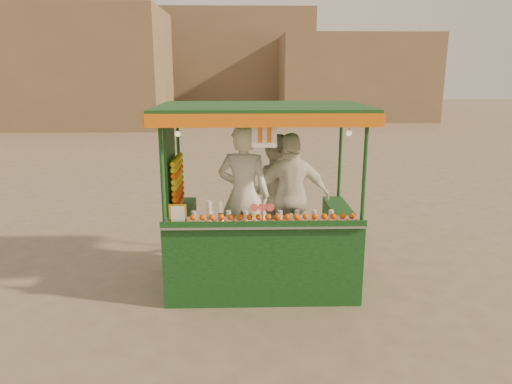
{
  "coord_description": "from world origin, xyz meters",
  "views": [
    {
      "loc": [
        0.15,
        -5.97,
        2.85
      ],
      "look_at": [
        0.32,
        0.11,
        1.3
      ],
      "focal_mm": 33.13,
      "sensor_mm": 36.0,
      "label": 1
    }
  ],
  "objects_px": {
    "juice_cart": "(256,231)",
    "vendor_left": "(244,195)",
    "vendor_right": "(292,198)",
    "vendor_middle": "(274,193)"
  },
  "relations": [
    {
      "from": "vendor_middle",
      "to": "vendor_right",
      "type": "relative_size",
      "value": 0.97
    },
    {
      "from": "vendor_middle",
      "to": "vendor_right",
      "type": "bearing_deg",
      "value": 132.82
    },
    {
      "from": "juice_cart",
      "to": "vendor_left",
      "type": "relative_size",
      "value": 1.41
    },
    {
      "from": "juice_cart",
      "to": "vendor_middle",
      "type": "height_order",
      "value": "juice_cart"
    },
    {
      "from": "vendor_left",
      "to": "vendor_right",
      "type": "relative_size",
      "value": 1.07
    },
    {
      "from": "vendor_left",
      "to": "vendor_right",
      "type": "bearing_deg",
      "value": -160.31
    },
    {
      "from": "juice_cart",
      "to": "vendor_right",
      "type": "height_order",
      "value": "juice_cart"
    },
    {
      "from": "vendor_middle",
      "to": "vendor_right",
      "type": "xyz_separation_m",
      "value": [
        0.23,
        -0.34,
        0.03
      ]
    },
    {
      "from": "vendor_left",
      "to": "vendor_middle",
      "type": "height_order",
      "value": "vendor_left"
    },
    {
      "from": "vendor_right",
      "to": "vendor_left",
      "type": "bearing_deg",
      "value": 6.62
    }
  ]
}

